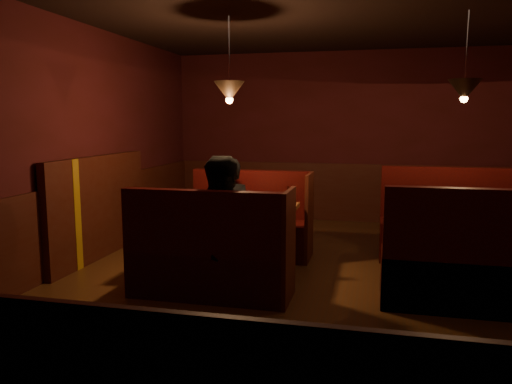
% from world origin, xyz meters
% --- Properties ---
extents(room, '(6.02, 7.02, 2.92)m').
position_xyz_m(room, '(-0.28, 0.04, 1.05)').
color(room, '#5D3415').
rests_on(room, ground).
extents(main_table, '(1.46, 0.88, 1.02)m').
position_xyz_m(main_table, '(-1.09, 0.12, 0.60)').
color(main_table, brown).
rests_on(main_table, ground).
extents(main_bench_far, '(1.60, 0.57, 1.09)m').
position_xyz_m(main_bench_far, '(-1.07, 0.95, 0.35)').
color(main_bench_far, black).
rests_on(main_bench_far, ground).
extents(main_bench_near, '(1.60, 0.57, 1.09)m').
position_xyz_m(main_bench_near, '(-1.07, -0.71, 0.35)').
color(main_bench_near, black).
rests_on(main_bench_near, ground).
extents(second_table, '(1.46, 0.94, 0.83)m').
position_xyz_m(second_table, '(1.35, 0.41, 0.61)').
color(second_table, brown).
rests_on(second_table, ground).
extents(second_bench_far, '(1.62, 0.61, 1.16)m').
position_xyz_m(second_bench_far, '(1.38, 1.29, 0.37)').
color(second_bench_far, black).
rests_on(second_bench_far, ground).
extents(second_bench_near, '(1.62, 0.61, 1.16)m').
position_xyz_m(second_bench_near, '(1.38, -0.47, 0.37)').
color(second_bench_near, black).
rests_on(second_bench_near, ground).
extents(diner_a, '(0.62, 0.43, 1.64)m').
position_xyz_m(diner_a, '(-1.28, 0.70, 0.82)').
color(diner_a, black).
rests_on(diner_a, ground).
extents(diner_b, '(1.04, 0.95, 1.75)m').
position_xyz_m(diner_b, '(-0.94, -0.57, 0.87)').
color(diner_b, black).
rests_on(diner_b, ground).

